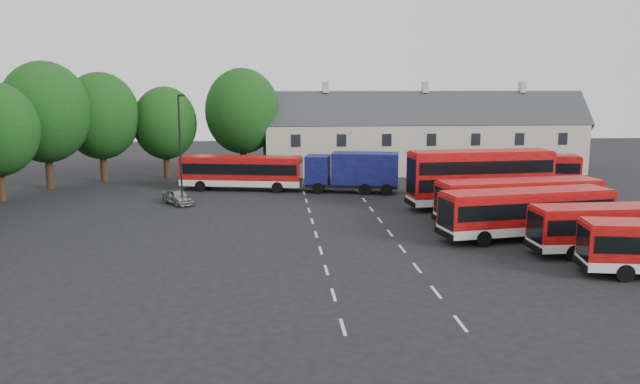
{
  "coord_description": "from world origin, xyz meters",
  "views": [
    {
      "loc": [
        -2.81,
        -38.39,
        10.07
      ],
      "look_at": [
        0.56,
        5.83,
        2.2
      ],
      "focal_mm": 35.0,
      "sensor_mm": 36.0,
      "label": 1
    }
  ],
  "objects_px": {
    "silver_car": "(178,197)",
    "lamppost": "(180,147)",
    "box_truck": "(353,170)",
    "bus_dd_south": "(480,176)"
  },
  "relations": [
    {
      "from": "silver_car",
      "to": "lamppost",
      "type": "relative_size",
      "value": 0.41
    },
    {
      "from": "lamppost",
      "to": "box_truck",
      "type": "bearing_deg",
      "value": 18.87
    },
    {
      "from": "bus_dd_south",
      "to": "lamppost",
      "type": "bearing_deg",
      "value": 167.76
    },
    {
      "from": "box_truck",
      "to": "silver_car",
      "type": "bearing_deg",
      "value": -152.06
    },
    {
      "from": "box_truck",
      "to": "lamppost",
      "type": "xyz_separation_m",
      "value": [
        -14.82,
        -5.07,
        2.76
      ]
    },
    {
      "from": "silver_car",
      "to": "bus_dd_south",
      "type": "bearing_deg",
      "value": -42.98
    },
    {
      "from": "silver_car",
      "to": "lamppost",
      "type": "distance_m",
      "value": 4.28
    },
    {
      "from": "bus_dd_south",
      "to": "lamppost",
      "type": "relative_size",
      "value": 1.28
    },
    {
      "from": "silver_car",
      "to": "lamppost",
      "type": "bearing_deg",
      "value": -86.82
    },
    {
      "from": "box_truck",
      "to": "lamppost",
      "type": "bearing_deg",
      "value": -149.42
    }
  ]
}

